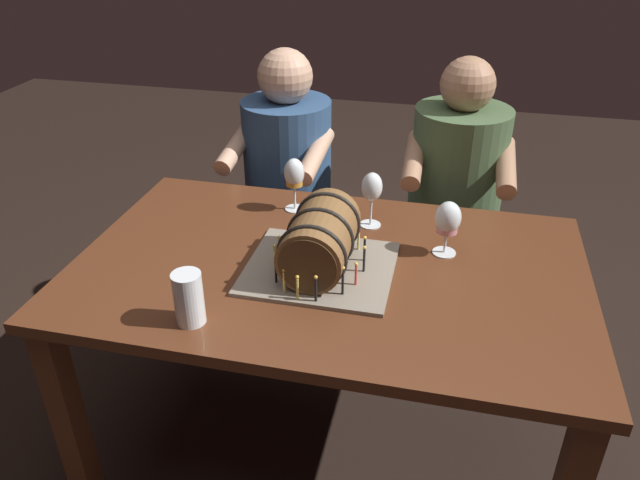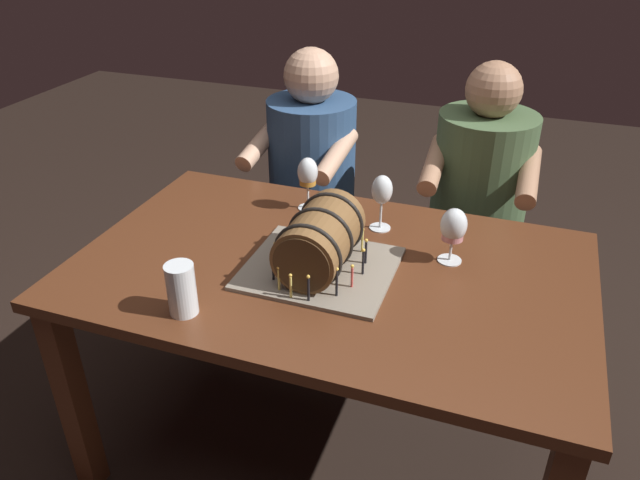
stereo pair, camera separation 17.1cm
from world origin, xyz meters
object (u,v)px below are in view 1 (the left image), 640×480
Objects in this scene: dining_table at (328,293)px; person_seated_right at (452,214)px; barrel_cake at (320,243)px; person_seated_left at (288,198)px; wine_glass_empty at (372,189)px; beer_pint at (189,299)px; wine_glass_amber at (294,176)px; wine_glass_rose at (448,220)px.

dining_table is 0.85m from person_seated_right.
dining_table is at bearing -114.01° from person_seated_right.
person_seated_left is (-0.33, 0.81, -0.28)m from barrel_cake.
wine_glass_empty reaches higher than beer_pint.
person_seated_left reaches higher than wine_glass_empty.
beer_pint is at bearing -119.28° from person_seated_right.
beer_pint is at bearing -129.33° from dining_table.
person_seated_right reaches higher than beer_pint.
wine_glass_amber is at bearing -71.01° from person_seated_left.
wine_glass_empty is 1.30× the size of beer_pint.
barrel_cake is 2.93× the size of beer_pint.
dining_table is at bearing -156.69° from wine_glass_rose.
wine_glass_amber reaches higher than beer_pint.
barrel_cake is at bearing -67.99° from person_seated_left.
wine_glass_rose is at bearing 23.31° from dining_table.
wine_glass_rose is 0.92× the size of wine_glass_amber.
dining_table is at bearing -107.13° from wine_glass_empty.
dining_table is 0.20m from barrel_cake.
wine_glass_amber is 0.67m from beer_pint.
wine_glass_empty reaches higher than dining_table.
wine_glass_rose is 0.14× the size of person_seated_right.
wine_glass_rose is 0.97m from person_seated_left.
person_seated_left is (-0.16, 0.45, -0.32)m from wine_glass_amber.
wine_glass_amber is at bearing 81.95° from beer_pint.
barrel_cake is 2.45× the size of wine_glass_rose.
barrel_cake is 0.35× the size of person_seated_right.
dining_table is 8.68× the size of wine_glass_rose.
person_seated_left reaches higher than wine_glass_amber.
person_seated_right is (0.26, 0.51, -0.32)m from wine_glass_empty.
person_seated_left is (-0.67, 0.63, -0.30)m from wine_glass_rose.
wine_glass_amber is (-0.27, 0.05, -0.00)m from wine_glass_empty.
person_seated_right is at bearing 62.65° from wine_glass_empty.
wine_glass_rose is (0.34, 0.18, 0.02)m from barrel_cake.
beer_pint is (-0.61, -0.49, -0.04)m from wine_glass_rose.
barrel_cake is 0.40m from wine_glass_amber.
person_seated_right is at bearing 0.00° from person_seated_left.
wine_glass_rose is at bearing -26.87° from wine_glass_empty.
person_seated_left reaches higher than barrel_cake.
barrel_cake is 2.26× the size of wine_glass_empty.
beer_pint is (-0.36, -0.61, -0.06)m from wine_glass_empty.
dining_table is 0.48m from beer_pint.
wine_glass_amber is at bearing 160.86° from wine_glass_rose.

